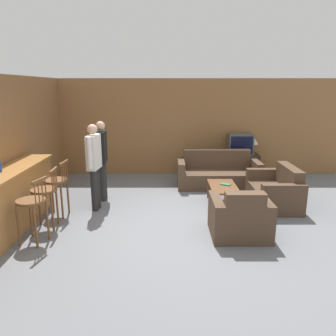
# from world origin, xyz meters

# --- Properties ---
(ground_plane) EXTENTS (24.00, 24.00, 0.00)m
(ground_plane) POSITION_xyz_m (0.00, 0.00, 0.00)
(ground_plane) COLOR slate
(wall_back) EXTENTS (9.40, 0.08, 2.60)m
(wall_back) POSITION_xyz_m (0.00, 3.65, 1.30)
(wall_back) COLOR olive
(wall_back) RESTS_ON ground_plane
(wall_left) EXTENTS (0.08, 8.65, 2.60)m
(wall_left) POSITION_xyz_m (-3.18, 1.33, 1.30)
(wall_left) COLOR olive
(wall_left) RESTS_ON ground_plane
(bar_counter) EXTENTS (0.55, 2.53, 1.04)m
(bar_counter) POSITION_xyz_m (-2.85, -0.03, 0.52)
(bar_counter) COLOR #A87038
(bar_counter) RESTS_ON ground_plane
(bar_chair_near) EXTENTS (0.53, 0.53, 1.05)m
(bar_chair_near) POSITION_xyz_m (-2.28, -0.61, 0.61)
(bar_chair_near) COLOR brown
(bar_chair_near) RESTS_ON ground_plane
(bar_chair_mid) EXTENTS (0.46, 0.46, 1.05)m
(bar_chair_mid) POSITION_xyz_m (-2.28, -0.07, 0.61)
(bar_chair_mid) COLOR brown
(bar_chair_mid) RESTS_ON ground_plane
(bar_chair_far) EXTENTS (0.47, 0.47, 1.05)m
(bar_chair_far) POSITION_xyz_m (-2.28, 0.52, 0.61)
(bar_chair_far) COLOR brown
(bar_chair_far) RESTS_ON ground_plane
(couch_far) EXTENTS (1.97, 0.91, 0.86)m
(couch_far) POSITION_xyz_m (1.02, 2.45, 0.30)
(couch_far) COLOR #4C3828
(couch_far) RESTS_ON ground_plane
(armchair_near) EXTENTS (0.93, 0.86, 0.83)m
(armchair_near) POSITION_xyz_m (0.96, -0.37, 0.30)
(armchair_near) COLOR #4C3828
(armchair_near) RESTS_ON ground_plane
(loveseat_right) EXTENTS (0.83, 1.36, 0.82)m
(loveseat_right) POSITION_xyz_m (2.00, 1.07, 0.29)
(loveseat_right) COLOR #4C3828
(loveseat_right) RESTS_ON ground_plane
(coffee_table) EXTENTS (0.54, 1.01, 0.41)m
(coffee_table) POSITION_xyz_m (0.92, 1.09, 0.35)
(coffee_table) COLOR brown
(coffee_table) RESTS_ON ground_plane
(tv_unit) EXTENTS (1.01, 0.53, 0.62)m
(tv_unit) POSITION_xyz_m (1.71, 3.30, 0.31)
(tv_unit) COLOR #2D2319
(tv_unit) RESTS_ON ground_plane
(tv) EXTENTS (0.64, 0.46, 0.55)m
(tv) POSITION_xyz_m (1.71, 3.29, 0.90)
(tv) COLOR #4C4C4C
(tv) RESTS_ON tv_unit
(book_on_table) EXTENTS (0.23, 0.20, 0.02)m
(book_on_table) POSITION_xyz_m (0.99, 1.14, 0.42)
(book_on_table) COLOR #33704C
(book_on_table) RESTS_ON coffee_table
(table_lamp) EXTENTS (0.28, 0.28, 0.49)m
(table_lamp) POSITION_xyz_m (2.06, 3.30, 0.99)
(table_lamp) COLOR brown
(table_lamp) RESTS_ON tv_unit
(person_by_window) EXTENTS (0.20, 0.59, 1.69)m
(person_by_window) POSITION_xyz_m (-1.60, 1.43, 0.95)
(person_by_window) COLOR black
(person_by_window) RESTS_ON ground_plane
(person_by_counter) EXTENTS (0.22, 0.55, 1.70)m
(person_by_counter) POSITION_xyz_m (-1.63, 0.84, 0.96)
(person_by_counter) COLOR black
(person_by_counter) RESTS_ON ground_plane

